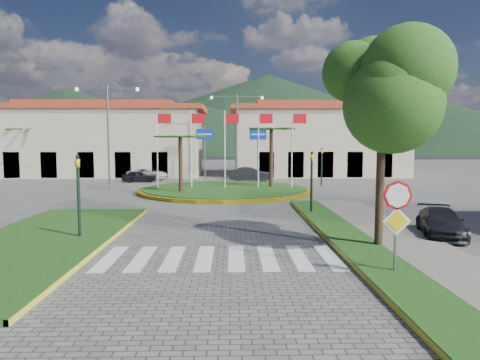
{
  "coord_description": "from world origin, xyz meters",
  "views": [
    {
      "loc": [
        0.43,
        -9.31,
        3.68
      ],
      "look_at": [
        0.81,
        8.0,
        2.13
      ],
      "focal_mm": 32.0,
      "sensor_mm": 36.0,
      "label": 1
    }
  ],
  "objects_px": {
    "car_side_right": "(441,223)",
    "roundabout_island": "(225,190)",
    "white_van": "(148,174)",
    "car_dark_b": "(250,174)",
    "car_dark_a": "(139,176)",
    "stop_sign": "(397,212)",
    "deciduous_tree": "(383,97)"
  },
  "relations": [
    {
      "from": "car_dark_a",
      "to": "white_van",
      "type": "bearing_deg",
      "value": -14.68
    },
    {
      "from": "stop_sign",
      "to": "car_dark_a",
      "type": "distance_m",
      "value": 30.89
    },
    {
      "from": "white_van",
      "to": "roundabout_island",
      "type": "bearing_deg",
      "value": -125.3
    },
    {
      "from": "car_side_right",
      "to": "roundabout_island",
      "type": "bearing_deg",
      "value": 136.04
    },
    {
      "from": "white_van",
      "to": "car_dark_a",
      "type": "bearing_deg",
      "value": -166.37
    },
    {
      "from": "stop_sign",
      "to": "car_side_right",
      "type": "xyz_separation_m",
      "value": [
        3.75,
        5.04,
        -1.26
      ]
    },
    {
      "from": "deciduous_tree",
      "to": "white_van",
      "type": "height_order",
      "value": "deciduous_tree"
    },
    {
      "from": "roundabout_island",
      "to": "deciduous_tree",
      "type": "distance_m",
      "value": 18.55
    },
    {
      "from": "car_dark_a",
      "to": "deciduous_tree",
      "type": "bearing_deg",
      "value": -160.95
    },
    {
      "from": "roundabout_island",
      "to": "car_dark_b",
      "type": "xyz_separation_m",
      "value": [
        2.28,
        8.6,
        0.49
      ]
    },
    {
      "from": "deciduous_tree",
      "to": "stop_sign",
      "type": "bearing_deg",
      "value": -101.18
    },
    {
      "from": "stop_sign",
      "to": "deciduous_tree",
      "type": "distance_m",
      "value": 4.59
    },
    {
      "from": "deciduous_tree",
      "to": "white_van",
      "type": "distance_m",
      "value": 31.11
    },
    {
      "from": "stop_sign",
      "to": "car_dark_a",
      "type": "height_order",
      "value": "stop_sign"
    },
    {
      "from": "car_dark_a",
      "to": "car_dark_b",
      "type": "xyz_separation_m",
      "value": [
        10.29,
        0.6,
        0.14
      ]
    },
    {
      "from": "white_van",
      "to": "car_side_right",
      "type": "xyz_separation_m",
      "value": [
        16.39,
        -25.78,
        -0.03
      ]
    },
    {
      "from": "stop_sign",
      "to": "roundabout_island",
      "type": "bearing_deg",
      "value": 103.73
    },
    {
      "from": "deciduous_tree",
      "to": "car_dark_b",
      "type": "distance_m",
      "value": 26.19
    },
    {
      "from": "roundabout_island",
      "to": "car_dark_a",
      "type": "distance_m",
      "value": 11.32
    },
    {
      "from": "stop_sign",
      "to": "car_side_right",
      "type": "relative_size",
      "value": 0.72
    },
    {
      "from": "car_dark_b",
      "to": "car_side_right",
      "type": "distance_m",
      "value": 24.44
    },
    {
      "from": "deciduous_tree",
      "to": "car_side_right",
      "type": "xyz_separation_m",
      "value": [
        3.15,
        2.0,
        -4.64
      ]
    },
    {
      "from": "white_van",
      "to": "car_dark_a",
      "type": "xyz_separation_m",
      "value": [
        -0.26,
        -2.78,
        -0.04
      ]
    },
    {
      "from": "stop_sign",
      "to": "car_dark_b",
      "type": "bearing_deg",
      "value": 95.21
    },
    {
      "from": "stop_sign",
      "to": "car_dark_b",
      "type": "xyz_separation_m",
      "value": [
        -2.61,
        28.63,
        -1.13
      ]
    },
    {
      "from": "white_van",
      "to": "stop_sign",
      "type": "bearing_deg",
      "value": -138.7
    },
    {
      "from": "car_dark_a",
      "to": "roundabout_island",
      "type": "bearing_deg",
      "value": -144.3
    },
    {
      "from": "car_side_right",
      "to": "stop_sign",
      "type": "bearing_deg",
      "value": -110.58
    },
    {
      "from": "roundabout_island",
      "to": "stop_sign",
      "type": "height_order",
      "value": "roundabout_island"
    },
    {
      "from": "car_dark_b",
      "to": "car_side_right",
      "type": "xyz_separation_m",
      "value": [
        6.36,
        -23.6,
        -0.13
      ]
    },
    {
      "from": "white_van",
      "to": "car_dark_b",
      "type": "xyz_separation_m",
      "value": [
        10.03,
        -2.18,
        0.1
      ]
    },
    {
      "from": "stop_sign",
      "to": "car_dark_a",
      "type": "relative_size",
      "value": 0.86
    }
  ]
}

